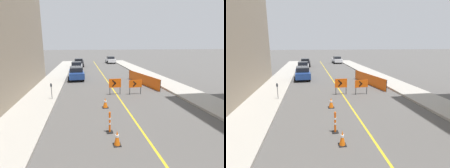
% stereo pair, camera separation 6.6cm
% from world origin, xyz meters
% --- Properties ---
extents(lane_stripe, '(0.12, 51.90, 0.01)m').
position_xyz_m(lane_stripe, '(0.00, 25.95, 0.00)').
color(lane_stripe, gold).
rests_on(lane_stripe, ground_plane).
extents(sidewalk_left, '(2.79, 51.90, 0.17)m').
position_xyz_m(sidewalk_left, '(-6.46, 25.95, 0.08)').
color(sidewalk_left, '#ADA89E').
rests_on(sidewalk_left, ground_plane).
extents(sidewalk_right, '(2.79, 51.90, 0.17)m').
position_xyz_m(sidewalk_right, '(6.46, 25.95, 0.08)').
color(sidewalk_right, '#ADA89E').
rests_on(sidewalk_right, ground_plane).
extents(traffic_cone_third, '(0.35, 0.35, 0.72)m').
position_xyz_m(traffic_cone_third, '(-1.53, 12.46, 0.36)').
color(traffic_cone_third, black).
rests_on(traffic_cone_third, ground_plane).
extents(traffic_cone_fourth, '(0.43, 0.43, 0.73)m').
position_xyz_m(traffic_cone_fourth, '(-1.43, 17.26, 0.36)').
color(traffic_cone_fourth, black).
rests_on(traffic_cone_fourth, ground_plane).
extents(delineator_post_rear, '(0.32, 0.32, 1.13)m').
position_xyz_m(delineator_post_rear, '(-1.68, 13.67, 0.48)').
color(delineator_post_rear, black).
rests_on(delineator_post_rear, ground_plane).
extents(arrow_barricade_primary, '(1.10, 0.10, 1.44)m').
position_xyz_m(arrow_barricade_primary, '(-0.14, 20.42, 0.99)').
color(arrow_barricade_primary, '#EF560C').
rests_on(arrow_barricade_primary, ground_plane).
extents(arrow_barricade_secondary, '(1.20, 0.13, 1.31)m').
position_xyz_m(arrow_barricade_secondary, '(1.67, 20.18, 0.93)').
color(arrow_barricade_secondary, '#EF560C').
rests_on(arrow_barricade_secondary, ground_plane).
extents(safety_mesh_fence, '(1.27, 6.74, 1.17)m').
position_xyz_m(safety_mesh_fence, '(3.63, 23.89, 0.58)').
color(safety_mesh_fence, '#EF560C').
rests_on(safety_mesh_fence, ground_plane).
extents(parked_car_curb_near, '(2.05, 4.40, 1.59)m').
position_xyz_m(parked_car_curb_near, '(-3.73, 28.05, 0.80)').
color(parked_car_curb_near, navy).
rests_on(parked_car_curb_near, ground_plane).
extents(parked_car_curb_mid, '(1.94, 4.32, 1.59)m').
position_xyz_m(parked_car_curb_mid, '(-3.85, 35.00, 0.80)').
color(parked_car_curb_mid, '#B7B7BC').
rests_on(parked_car_curb_mid, ground_plane).
extents(parked_car_curb_far, '(1.98, 4.37, 1.59)m').
position_xyz_m(parked_car_curb_far, '(-3.58, 41.55, 0.80)').
color(parked_car_curb_far, black).
rests_on(parked_car_curb_far, ground_plane).
extents(parked_car_opposite_side, '(1.96, 4.36, 1.59)m').
position_xyz_m(parked_car_opposite_side, '(3.69, 46.78, 0.80)').
color(parked_car_opposite_side, silver).
rests_on(parked_car_opposite_side, ground_plane).
extents(parking_meter_near_curb, '(0.12, 0.11, 1.28)m').
position_xyz_m(parking_meter_near_curb, '(-5.41, 19.49, 1.07)').
color(parking_meter_near_curb, '#4C4C51').
rests_on(parking_meter_near_curb, sidewalk_left).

